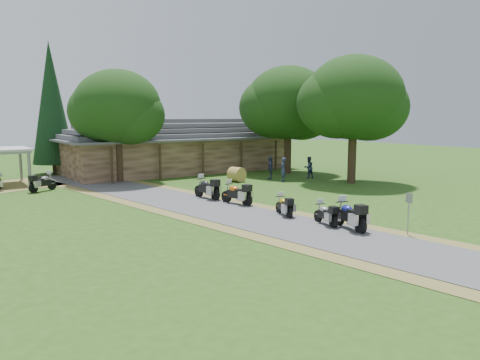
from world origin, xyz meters
TOP-DOWN VIEW (x-y plane):
  - ground at (0.00, 0.00)m, footprint 120.00×120.00m
  - driveway at (-0.50, 4.00)m, footprint 51.95×51.95m
  - lodge at (6.00, 24.00)m, footprint 21.40×9.40m
  - motorcycle_row_a at (1.71, -0.75)m, footprint 1.15×2.22m
  - motorcycle_row_b at (1.46, 0.48)m, footprint 0.91×1.76m
  - motorcycle_row_c at (1.21, 3.21)m, footprint 1.00×1.76m
  - motorcycle_row_d at (0.98, 7.18)m, footprint 1.11×2.15m
  - motorcycle_row_e at (0.53, 9.76)m, footprint 0.91×2.20m
  - motorcycle_carport_b at (-7.15, 18.70)m, footprint 2.02×1.48m
  - person_a at (9.46, 13.06)m, footprint 0.77×0.72m
  - person_b at (12.35, 13.22)m, footprint 0.63×0.47m
  - person_c at (9.38, 14.53)m, footprint 0.73×0.76m
  - hay_bale at (6.35, 14.95)m, footprint 1.33×1.26m
  - sign_post at (3.05, -2.87)m, footprint 0.33×0.06m
  - oak_lodge_left at (-1.19, 20.05)m, footprint 6.63×6.63m
  - oak_lodge_right at (13.17, 16.82)m, footprint 7.60×7.60m
  - oak_driveway at (13.19, 9.36)m, footprint 7.45×7.45m
  - cedar_near at (-4.07, 28.18)m, footprint 3.58×3.58m

SIDE VIEW (x-z plane):
  - ground at x=0.00m, z-range 0.00..0.00m
  - driveway at x=-0.50m, z-range 0.00..0.00m
  - motorcycle_row_c at x=1.21m, z-range 0.00..1.15m
  - motorcycle_row_b at x=1.46m, z-range 0.00..1.15m
  - hay_bale at x=6.35m, z-range 0.00..1.15m
  - motorcycle_carport_b at x=-7.15m, z-range 0.00..1.33m
  - motorcycle_row_d at x=0.98m, z-range 0.00..1.40m
  - motorcycle_row_a at x=1.71m, z-range 0.00..1.45m
  - motorcycle_row_e at x=0.53m, z-range 0.00..1.47m
  - sign_post at x=3.05m, z-range 0.00..1.85m
  - person_b at x=12.35m, z-range 0.00..2.10m
  - person_c at x=9.38m, z-range 0.00..2.18m
  - person_a at x=9.46m, z-range 0.00..2.21m
  - lodge at x=6.00m, z-range 0.00..4.90m
  - oak_lodge_left at x=-1.19m, z-range 0.00..9.40m
  - oak_lodge_right at x=13.17m, z-range 0.00..10.10m
  - oak_driveway at x=13.19m, z-range 0.00..10.46m
  - cedar_near at x=-4.07m, z-range 0.00..11.50m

